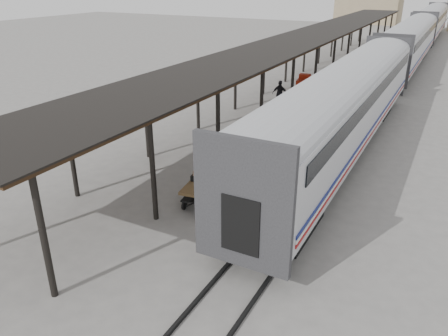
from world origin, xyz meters
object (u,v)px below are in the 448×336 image
luggage_tug (303,84)px  pedestrian (280,94)px  porter (201,169)px  baggage_cart (204,187)px

luggage_tug → pedestrian: 5.17m
porter → baggage_cart: bearing=25.3°
luggage_tug → porter: size_ratio=0.91×
luggage_tug → porter: 20.83m
luggage_tug → porter: bearing=-89.2°
baggage_cart → pedestrian: 15.02m
luggage_tug → baggage_cart: bearing=-89.7°
baggage_cart → luggage_tug: luggage_tug is taller
baggage_cart → porter: size_ratio=1.41×
porter → pedestrian: 15.72m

